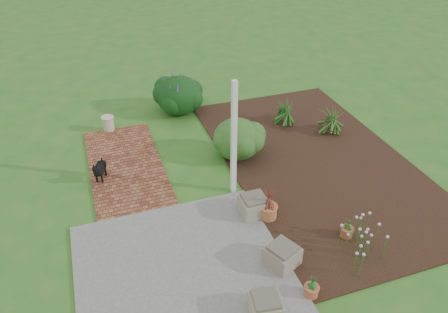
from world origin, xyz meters
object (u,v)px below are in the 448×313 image
object	(u,v)px
stone_trough_near	(266,307)
black_dog	(99,169)
evergreen_shrub	(237,138)
cream_ceramic_urn	(108,123)

from	to	relation	value
stone_trough_near	black_dog	distance (m)	4.72
black_dog	evergreen_shrub	world-z (taller)	evergreen_shrub
black_dog	evergreen_shrub	distance (m)	3.12
stone_trough_near	evergreen_shrub	xyz separation A→B (m)	(1.12, 4.23, 0.31)
cream_ceramic_urn	evergreen_shrub	distance (m)	3.48
evergreen_shrub	stone_trough_near	bearing A→B (deg)	-104.76
stone_trough_near	cream_ceramic_urn	world-z (taller)	cream_ceramic_urn
cream_ceramic_urn	evergreen_shrub	xyz separation A→B (m)	(2.70, -2.18, 0.28)
stone_trough_near	cream_ceramic_urn	bearing A→B (deg)	103.86
evergreen_shrub	black_dog	bearing A→B (deg)	179.18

